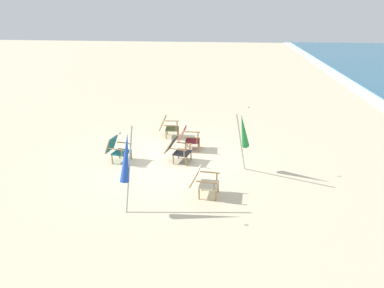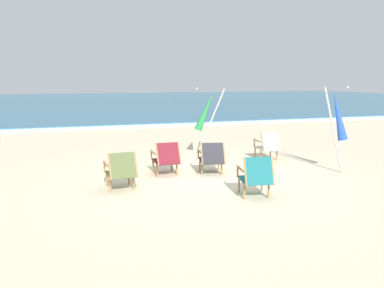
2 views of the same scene
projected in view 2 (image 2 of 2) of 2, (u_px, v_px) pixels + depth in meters
The scene contains 10 objects.
ground_plane at pixel (208, 178), 8.50m from camera, with size 80.00×80.00×0.00m, color beige.
sea at pixel (106, 101), 36.69m from camera, with size 80.00×40.00×0.10m, color #2D6684.
surf_band at pixel (139, 126), 17.59m from camera, with size 80.00×1.10×0.06m, color white.
beach_chair_back_left at pixel (268, 145), 10.27m from camera, with size 0.64×0.78×0.80m.
beach_chair_back_right at pixel (256, 176), 7.03m from camera, with size 0.70×0.80×0.81m.
beach_chair_front_left at pixel (212, 157), 8.76m from camera, with size 0.72×0.88×0.77m.
beach_chair_far_center at pixel (166, 157), 8.66m from camera, with size 0.61×0.75×0.79m.
beach_chair_front_right at pixel (121, 170), 7.49m from camera, with size 0.64×0.77×0.80m.
umbrella_furled_blue at pixel (338, 117), 8.74m from camera, with size 0.65×0.33×2.06m.
umbrella_furled_green at pixel (206, 112), 10.67m from camera, with size 0.84×0.50×1.98m.
Camera 2 is at (-2.77, -7.77, 2.22)m, focal length 35.00 mm.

